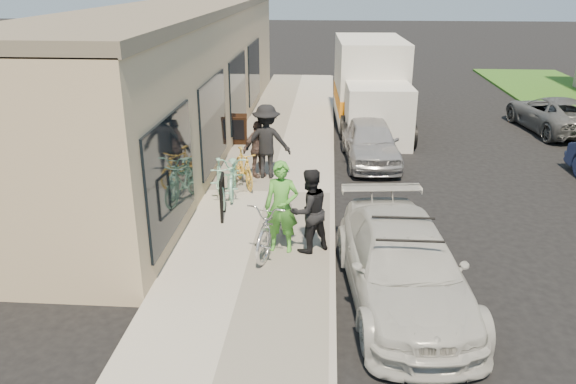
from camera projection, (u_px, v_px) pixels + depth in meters
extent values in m
plane|color=black|center=(355.00, 257.00, 10.77)|extent=(120.00, 120.00, 0.00)
cube|color=#A29D92|center=(268.00, 194.00, 13.67)|extent=(3.00, 34.00, 0.15)
cube|color=#9A958D|center=(332.00, 196.00, 13.57)|extent=(0.12, 34.00, 0.13)
cube|color=tan|center=(182.00, 78.00, 17.84)|extent=(3.50, 20.00, 4.00)
cube|color=#6A6050|center=(178.00, 9.00, 17.08)|extent=(3.60, 20.00, 0.25)
cube|color=black|center=(171.00, 175.00, 10.43)|extent=(0.06, 3.00, 2.20)
cube|color=black|center=(213.00, 122.00, 14.15)|extent=(0.06, 3.00, 2.20)
cube|color=black|center=(238.00, 91.00, 17.86)|extent=(0.06, 3.00, 2.20)
cube|color=black|center=(254.00, 71.00, 21.58)|extent=(0.06, 3.00, 2.20)
cylinder|color=black|center=(221.00, 203.00, 11.74)|extent=(0.07, 0.07, 0.91)
cylinder|color=black|center=(224.00, 193.00, 12.30)|extent=(0.07, 0.07, 0.91)
cylinder|color=black|center=(221.00, 178.00, 11.86)|extent=(0.13, 0.61, 0.07)
cube|color=black|center=(237.00, 131.00, 17.13)|extent=(0.56, 0.26, 0.90)
cube|color=black|center=(238.00, 128.00, 17.44)|extent=(0.56, 0.26, 0.90)
cube|color=black|center=(237.00, 130.00, 17.08)|extent=(0.45, 0.18, 0.65)
imported|color=#BBBBB6|center=(403.00, 265.00, 9.14)|extent=(2.26, 4.64, 1.30)
cylinder|color=black|center=(410.00, 241.00, 8.44)|extent=(1.03, 0.04, 0.04)
cylinder|color=black|center=(403.00, 218.00, 9.25)|extent=(1.03, 0.04, 0.04)
imported|color=#A7A7AD|center=(370.00, 141.00, 16.03)|extent=(1.69, 3.72, 1.24)
cube|color=silver|center=(378.00, 115.00, 17.59)|extent=(2.07, 2.07, 1.89)
cube|color=black|center=(379.00, 103.00, 17.44)|extent=(1.84, 0.14, 0.89)
cube|color=silver|center=(369.00, 80.00, 20.15)|extent=(2.46, 4.27, 2.88)
cube|color=orange|center=(368.00, 98.00, 20.38)|extent=(2.48, 4.29, 0.55)
cylinder|color=black|center=(347.00, 136.00, 17.35)|extent=(0.28, 0.80, 0.80)
cylinder|color=black|center=(411.00, 137.00, 17.30)|extent=(0.28, 0.80, 0.80)
cylinder|color=black|center=(344.00, 127.00, 18.37)|extent=(0.28, 0.80, 0.80)
cylinder|color=black|center=(405.00, 128.00, 18.31)|extent=(0.28, 0.80, 0.80)
cylinder|color=black|center=(338.00, 103.00, 21.89)|extent=(0.28, 0.80, 0.80)
cylinder|color=black|center=(389.00, 103.00, 21.83)|extent=(0.28, 0.80, 0.80)
imported|color=#4F5153|center=(554.00, 114.00, 19.29)|extent=(2.49, 4.51, 1.19)
imported|color=silver|center=(276.00, 222.00, 10.63)|extent=(1.16, 2.15, 1.07)
imported|color=green|center=(282.00, 207.00, 10.44)|extent=(0.68, 0.47, 1.76)
imported|color=black|center=(309.00, 211.00, 10.45)|extent=(1.00, 0.96, 1.63)
imported|color=#9AE5C7|center=(220.00, 182.00, 12.82)|extent=(0.89, 1.69, 0.98)
imported|color=#9AE5C7|center=(233.00, 172.00, 13.41)|extent=(0.88, 1.98, 1.01)
imported|color=gold|center=(244.00, 167.00, 13.90)|extent=(1.01, 1.57, 0.92)
imported|color=black|center=(267.00, 141.00, 14.28)|extent=(1.24, 0.73, 1.90)
imported|color=brown|center=(257.00, 149.00, 14.40)|extent=(0.88, 0.85, 1.47)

